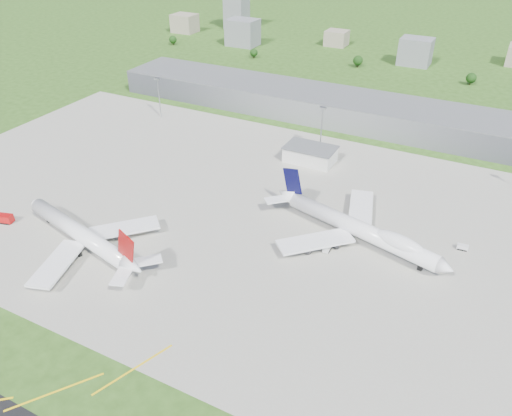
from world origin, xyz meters
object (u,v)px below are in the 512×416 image
at_px(fire_truck, 3,219).
at_px(tug_yellow, 140,229).
at_px(airliner_red_twin, 83,236).
at_px(airliner_blue_quad, 360,229).
at_px(van_white_far, 462,247).
at_px(van_white_near, 327,247).

height_order(fire_truck, tug_yellow, fire_truck).
height_order(airliner_red_twin, fire_truck, airliner_red_twin).
xyz_separation_m(airliner_red_twin, tug_yellow, (12.61, 19.53, -4.83)).
height_order(airliner_red_twin, airliner_blue_quad, airliner_blue_quad).
distance_m(airliner_red_twin, airliner_blue_quad, 112.99).
bearing_deg(airliner_red_twin, tug_yellow, -109.53).
height_order(airliner_red_twin, van_white_far, airliner_red_twin).
height_order(tug_yellow, van_white_far, van_white_far).
bearing_deg(tug_yellow, airliner_red_twin, -150.44).
distance_m(van_white_near, van_white_far, 55.06).
bearing_deg(van_white_near, airliner_red_twin, 113.46).
bearing_deg(fire_truck, tug_yellow, 5.08).
xyz_separation_m(airliner_red_twin, van_white_near, (89.21, 43.36, -4.25)).
distance_m(fire_truck, tug_yellow, 61.87).
bearing_deg(airliner_blue_quad, tug_yellow, -142.06).
xyz_separation_m(airliner_red_twin, fire_truck, (-45.08, -2.79, -3.69)).
bearing_deg(van_white_far, van_white_near, -157.02).
xyz_separation_m(tug_yellow, van_white_near, (76.61, 23.82, 0.58)).
relative_size(airliner_blue_quad, van_white_far, 17.99).
bearing_deg(van_white_near, fire_truck, 106.51).
distance_m(airliner_blue_quad, fire_truck, 154.98).
relative_size(airliner_blue_quad, tug_yellow, 22.51).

